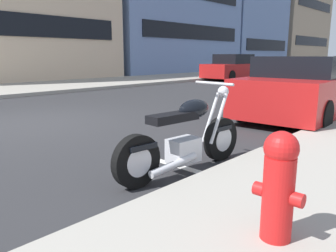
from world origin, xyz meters
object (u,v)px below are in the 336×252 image
object	(u,v)px
parked_car_far_down_curb	(304,89)
car_opposite_curb	(234,68)
parked_motorcycle	(185,139)
fire_hydrant	(279,183)

from	to	relation	value
parked_car_far_down_curb	car_opposite_curb	xyz separation A→B (m)	(9.81, 7.98, 0.02)
car_opposite_curb	parked_car_far_down_curb	bearing A→B (deg)	40.25
parked_car_far_down_curb	car_opposite_curb	distance (m)	12.64
parked_car_far_down_curb	parked_motorcycle	bearing A→B (deg)	-178.04
parked_car_far_down_curb	fire_hydrant	bearing A→B (deg)	-163.23
parked_car_far_down_curb	fire_hydrant	size ratio (longest dim) A/B	5.42
parked_motorcycle	fire_hydrant	distance (m)	1.89
parked_car_far_down_curb	car_opposite_curb	world-z (taller)	car_opposite_curb
parked_motorcycle	parked_car_far_down_curb	size ratio (longest dim) A/B	0.48
car_opposite_curb	fire_hydrant	bearing A→B (deg)	33.86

